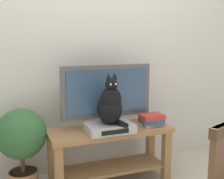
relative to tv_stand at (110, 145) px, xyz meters
The scene contains 7 objects.
back_wall 1.13m from the tv_stand, 98.28° to the left, with size 7.00×0.12×2.80m, color beige.
tv_stand is the anchor object (origin of this frame).
tv 0.48m from the tv_stand, 89.98° to the left, with size 0.85×0.20×0.57m.
media_box 0.22m from the tv_stand, 113.24° to the right, with size 0.41×0.27×0.08m.
cat 0.42m from the tv_stand, 109.93° to the right, with size 0.22×0.32×0.45m.
book_stack 0.45m from the tv_stand, ahead, with size 0.22×0.18×0.11m.
potted_plant 0.78m from the tv_stand, behind, with size 0.43×0.43×0.74m.
Camera 1 is at (-0.85, -1.77, 1.31)m, focal length 46.61 mm.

